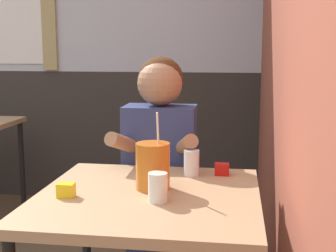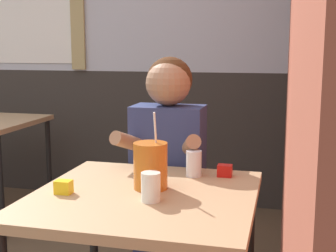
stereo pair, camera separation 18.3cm
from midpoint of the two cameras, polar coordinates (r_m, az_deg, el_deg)
The scene contains 9 objects.
brick_wall_right at distance 2.47m, azimuth 17.47°, elevation 10.35°, with size 0.08×4.57×2.70m.
back_wall at distance 4.03m, azimuth -6.21°, elevation 10.32°, with size 5.97×0.09×2.70m.
main_table at distance 1.77m, azimuth 0.11°, elevation -10.72°, with size 0.81×0.81×0.77m.
person_seated at distance 2.28m, azimuth 2.34°, elevation -6.40°, with size 0.42×0.41×1.26m.
cocktail_pitcher at distance 1.77m, azimuth 0.81°, elevation -4.89°, with size 0.13×0.13×0.30m.
glass_near_pitcher at distance 1.96m, azimuth 5.86°, elevation -4.60°, with size 0.06×0.06×0.11m.
glass_center at distance 1.64m, azimuth 1.11°, elevation -7.49°, with size 0.07×0.07×0.10m.
condiment_ketchup at distance 1.98m, azimuth 9.59°, elevation -5.43°, with size 0.06×0.04×0.05m.
condiment_mustard at distance 1.75m, azimuth -9.70°, elevation -7.39°, with size 0.06×0.04×0.05m.
Camera 2 is at (1.47, -1.16, 1.30)m, focal length 50.00 mm.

